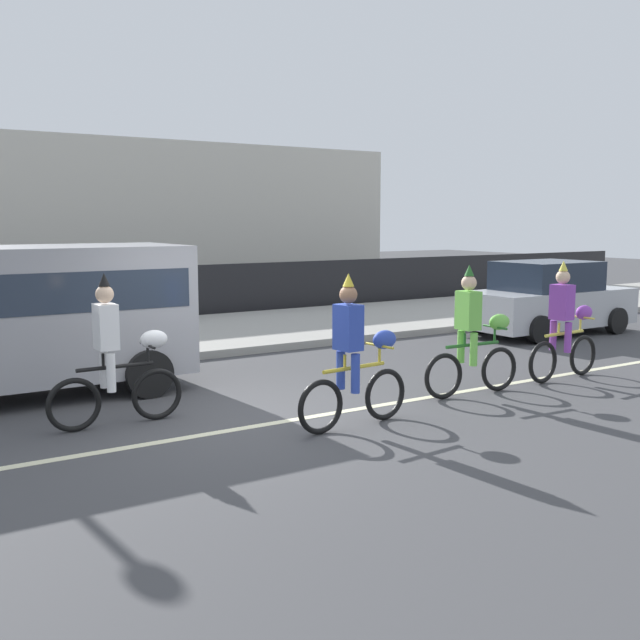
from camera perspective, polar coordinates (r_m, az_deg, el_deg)
ground_plane at (r=9.92m, az=-5.87°, el=-7.34°), size 80.00×80.00×0.00m
road_centre_line at (r=9.49m, az=-4.49°, el=-7.99°), size 36.00×0.14×0.01m
sidewalk_curb at (r=15.86m, az=-16.57°, el=-1.68°), size 60.00×5.00×0.15m
fence_line at (r=18.57m, az=-19.16°, el=1.47°), size 40.00×0.08×1.40m
parade_cyclist_zebra at (r=9.62m, az=-15.26°, el=-2.91°), size 1.72×0.50×1.92m
parade_cyclist_cobalt at (r=9.24m, az=2.69°, el=-3.07°), size 1.72×0.50×1.92m
parade_cyclist_lime at (r=11.13m, az=11.62°, el=-1.39°), size 1.72×0.50×1.92m
parade_cyclist_purple at (r=12.62m, az=18.18°, el=-0.56°), size 1.72×0.50×1.92m
parked_van_grey at (r=11.52m, az=-22.40°, el=0.69°), size 5.00×2.22×2.18m
parked_car_silver at (r=17.58m, az=16.97°, el=1.50°), size 4.10×1.92×1.64m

